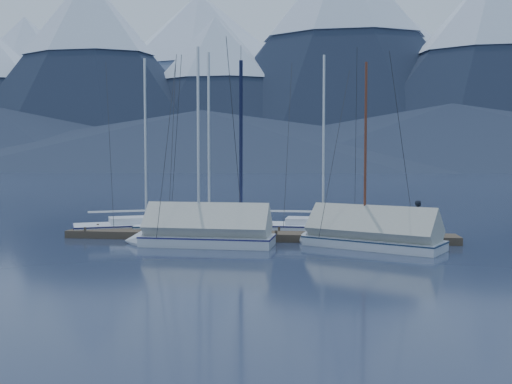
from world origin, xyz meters
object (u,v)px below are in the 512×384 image
(sailboat_open_mid, at_px, (220,230))
(sailboat_covered_near, at_px, (361,237))
(sailboat_open_right, at_px, (333,230))
(person, at_px, (419,218))
(sailboat_covered_far, at_px, (196,235))
(sailboat_open_left, at_px, (156,228))

(sailboat_open_mid, xyz_separation_m, sailboat_covered_near, (6.82, -3.59, 0.25))
(sailboat_open_right, height_order, sailboat_covered_near, sailboat_open_right)
(sailboat_open_mid, distance_m, person, 9.67)
(person, bearing_deg, sailboat_covered_far, 103.85)
(sailboat_open_right, distance_m, sailboat_covered_far, 7.48)
(sailboat_covered_far, relative_size, person, 5.99)
(person, bearing_deg, sailboat_open_right, 56.44)
(sailboat_open_right, distance_m, sailboat_covered_near, 4.29)
(sailboat_covered_near, xyz_separation_m, person, (2.55, 1.45, 0.69))
(sailboat_covered_far, height_order, person, sailboat_covered_far)
(sailboat_open_left, bearing_deg, sailboat_open_right, 1.50)
(sailboat_open_right, bearing_deg, sailboat_covered_near, -74.49)
(person, bearing_deg, sailboat_covered_near, 121.92)
(sailboat_open_right, bearing_deg, sailboat_open_mid, -174.61)
(sailboat_open_mid, relative_size, sailboat_open_right, 1.02)
(sailboat_open_mid, bearing_deg, person, -12.85)
(sailboat_open_right, distance_m, person, 4.66)
(sailboat_open_mid, xyz_separation_m, sailboat_open_right, (5.68, 0.54, -0.00))
(sailboat_open_left, height_order, sailboat_covered_far, sailboat_open_left)
(sailboat_open_right, bearing_deg, sailboat_open_left, -178.50)
(sailboat_covered_far, distance_m, person, 9.79)
(sailboat_covered_near, height_order, sailboat_covered_far, sailboat_covered_far)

